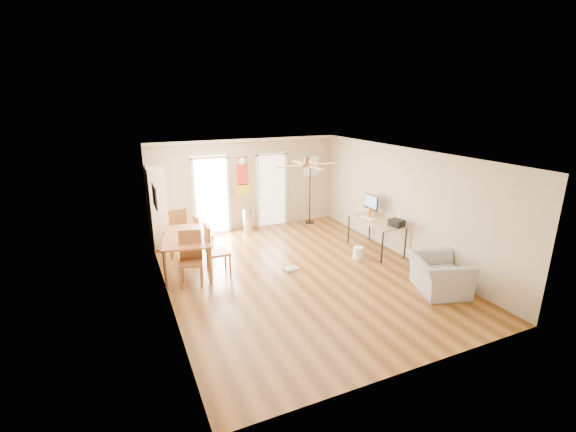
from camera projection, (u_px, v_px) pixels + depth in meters
name	position (u px, v px, depth m)	size (l,w,h in m)	color
floor	(299.00, 273.00, 8.54)	(7.00, 7.00, 0.00)	brown
ceiling	(300.00, 155.00, 7.79)	(5.50, 7.00, 0.00)	silver
wall_back	(247.00, 184.00, 11.22)	(5.50, 0.04, 2.60)	beige
wall_front	(416.00, 288.00, 5.11)	(5.50, 0.04, 2.60)	beige
wall_left	(164.00, 235.00, 7.09)	(0.04, 7.00, 2.60)	beige
wall_right	(404.00, 203.00, 9.24)	(0.04, 7.00, 2.60)	beige
crown_molding	(300.00, 157.00, 7.80)	(5.50, 7.00, 0.08)	white
kitchen_doorway	(211.00, 197.00, 10.87)	(0.90, 0.10, 2.10)	white
bathroom_doorway	(271.00, 191.00, 11.58)	(0.80, 0.10, 2.10)	white
wall_decal	(243.00, 176.00, 11.08)	(0.46, 0.03, 1.10)	red
ac_grille	(311.00, 166.00, 11.88)	(0.50, 0.04, 0.60)	white
framed_poster	(154.00, 196.00, 8.21)	(0.04, 0.66, 0.48)	black
ceiling_fan	(307.00, 165.00, 7.58)	(1.24, 1.24, 0.20)	#593819
bookshelf	(158.00, 206.00, 10.03)	(0.41, 0.92, 2.04)	silver
dining_table	(189.00, 253.00, 8.58)	(1.00, 1.66, 0.83)	#AD6437
dining_chair_right_a	(204.00, 234.00, 9.65)	(0.38, 0.38, 0.93)	#9C5B32
dining_chair_right_b	(218.00, 250.00, 8.38)	(0.46, 0.46, 1.12)	#A57635
dining_chair_near	(191.00, 259.00, 7.88)	(0.46, 0.46, 1.11)	#9E6233
dining_chair_far	(175.00, 230.00, 9.67)	(0.46, 0.46, 1.11)	#A46C35
trash_can	(248.00, 220.00, 11.19)	(0.31, 0.31, 0.67)	silver
torchiere_lamp	(310.00, 193.00, 11.76)	(0.35, 0.35, 1.88)	black
computer_desk	(376.00, 235.00, 9.72)	(0.75, 1.50, 0.80)	tan
imac	(371.00, 205.00, 10.00)	(0.08, 0.55, 0.52)	black
keyboard	(368.00, 218.00, 9.73)	(0.14, 0.42, 0.02)	white
printer	(397.00, 223.00, 9.11)	(0.27, 0.32, 0.16)	black
orange_bottle	(369.00, 213.00, 9.81)	(0.08, 0.08, 0.23)	#DA5F13
wastebasket_a	(358.00, 253.00, 9.31)	(0.24, 0.24, 0.28)	white
floor_cloth	(291.00, 269.00, 8.73)	(0.31, 0.24, 0.04)	gray
armchair	(439.00, 275.00, 7.66)	(1.10, 0.96, 0.71)	#979692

